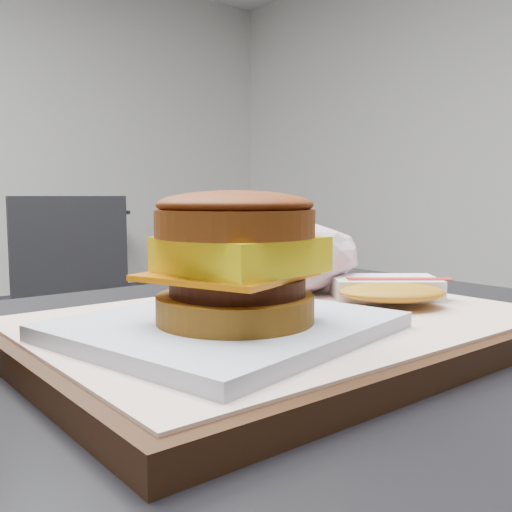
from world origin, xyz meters
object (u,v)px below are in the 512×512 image
object	(u,v)px
breakfast_sandwich	(233,275)
hash_brown	(388,290)
crumpled_wrapper	(287,256)
neighbor_chair	(37,306)
serving_tray	(283,328)

from	to	relation	value
breakfast_sandwich	hash_brown	distance (m)	0.17
breakfast_sandwich	crumpled_wrapper	world-z (taller)	breakfast_sandwich
hash_brown	neighbor_chair	size ratio (longest dim) A/B	0.15
serving_tray	hash_brown	xyz separation A→B (m)	(0.10, -0.02, 0.02)
crumpled_wrapper	neighbor_chair	xyz separation A→B (m)	(0.26, 1.55, -0.31)
serving_tray	crumpled_wrapper	xyz separation A→B (m)	(0.08, 0.08, 0.04)
hash_brown	serving_tray	bearing A→B (deg)	171.74
crumpled_wrapper	hash_brown	bearing A→B (deg)	-73.14
breakfast_sandwich	neighbor_chair	distance (m)	1.73
crumpled_wrapper	breakfast_sandwich	bearing A→B (deg)	-143.33
serving_tray	breakfast_sandwich	distance (m)	0.09
breakfast_sandwich	crumpled_wrapper	distance (m)	0.18
serving_tray	crumpled_wrapper	world-z (taller)	crumpled_wrapper
breakfast_sandwich	neighbor_chair	size ratio (longest dim) A/B	0.25
breakfast_sandwich	crumpled_wrapper	size ratio (longest dim) A/B	1.49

